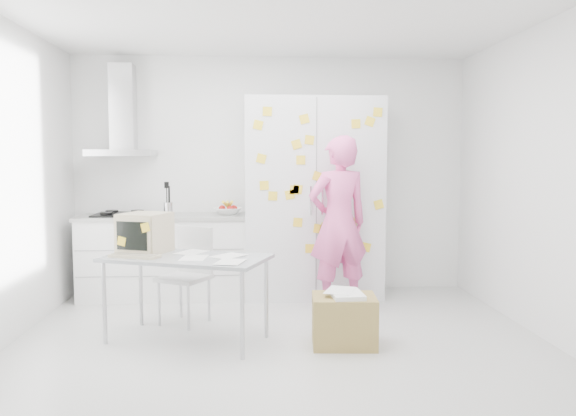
{
  "coord_description": "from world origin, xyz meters",
  "views": [
    {
      "loc": [
        -0.24,
        -4.52,
        1.54
      ],
      "look_at": [
        0.11,
        0.74,
        1.07
      ],
      "focal_mm": 35.0,
      "sensor_mm": 36.0,
      "label": 1
    }
  ],
  "objects": [
    {
      "name": "floor",
      "position": [
        0.0,
        0.0,
        -0.01
      ],
      "size": [
        4.5,
        4.0,
        0.02
      ],
      "primitive_type": "cube",
      "color": "silver",
      "rests_on": "ground"
    },
    {
      "name": "walls",
      "position": [
        0.0,
        0.72,
        1.35
      ],
      "size": [
        4.52,
        4.01,
        2.7
      ],
      "color": "white",
      "rests_on": "ground"
    },
    {
      "name": "ceiling",
      "position": [
        0.0,
        0.0,
        2.7
      ],
      "size": [
        4.5,
        4.0,
        0.02
      ],
      "primitive_type": "cube",
      "color": "white",
      "rests_on": "walls"
    },
    {
      "name": "counter_run",
      "position": [
        -1.2,
        1.7,
        0.47
      ],
      "size": [
        1.84,
        0.63,
        1.28
      ],
      "color": "white",
      "rests_on": "ground"
    },
    {
      "name": "range_hood",
      "position": [
        -1.65,
        1.84,
        1.96
      ],
      "size": [
        0.7,
        0.48,
        1.01
      ],
      "color": "silver",
      "rests_on": "walls"
    },
    {
      "name": "tall_cabinet",
      "position": [
        0.45,
        1.67,
        1.1
      ],
      "size": [
        1.5,
        0.68,
        2.2
      ],
      "color": "silver",
      "rests_on": "ground"
    },
    {
      "name": "person",
      "position": [
        0.65,
        1.1,
        0.88
      ],
      "size": [
        0.74,
        0.59,
        1.77
      ],
      "primitive_type": "imported",
      "rotation": [
        0.0,
        0.0,
        3.43
      ],
      "color": "pink",
      "rests_on": "ground"
    },
    {
      "name": "desk",
      "position": [
        -1.02,
        0.29,
        0.81
      ],
      "size": [
        1.49,
        1.1,
        1.07
      ],
      "rotation": [
        0.0,
        0.0,
        -0.36
      ],
      "color": "#9BA0A5",
      "rests_on": "ground"
    },
    {
      "name": "chair",
      "position": [
        -0.83,
        0.73,
        0.51
      ],
      "size": [
        0.55,
        0.55,
        0.89
      ],
      "rotation": [
        0.0,
        0.0,
        -0.52
      ],
      "color": "silver",
      "rests_on": "ground"
    },
    {
      "name": "cardboard_box",
      "position": [
        0.52,
        -0.04,
        0.21
      ],
      "size": [
        0.55,
        0.45,
        0.45
      ],
      "rotation": [
        0.0,
        0.0,
        -0.08
      ],
      "color": "#9D8544",
      "rests_on": "ground"
    }
  ]
}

